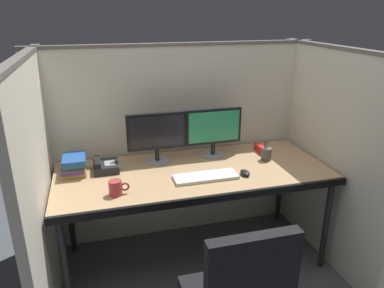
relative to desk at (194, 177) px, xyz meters
The scene contains 14 objects.
ground_plane 0.75m from the desk, 90.00° to the right, with size 8.00×8.00×0.00m, color #4C5156.
cubicle_partition_rear 0.47m from the desk, 90.00° to the left, with size 2.21×0.06×1.57m.
cubicle_partition_left 1.00m from the desk, behind, with size 0.06×1.41×1.57m.
cubicle_partition_right 1.00m from the desk, ahead, with size 0.06×1.41×1.57m.
desk is the anchor object (origin of this frame).
monitor_left 0.41m from the desk, 133.49° to the left, with size 0.43×0.17×0.37m.
monitor_right 0.42m from the desk, 47.72° to the left, with size 0.43×0.17×0.37m.
keyboard_main 0.15m from the desk, 72.65° to the right, with size 0.43×0.15×0.02m, color silver.
computer_mouse 0.36m from the desk, 26.25° to the right, with size 0.06×0.10×0.04m.
pen_cup 0.58m from the desk, ahead, with size 0.08×0.08×0.17m.
red_stapler 0.64m from the desk, 19.32° to the left, with size 0.04×0.15×0.06m, color red.
desk_phone 0.63m from the desk, 163.80° to the left, with size 0.17×0.19×0.09m.
coffee_mug 0.60m from the desk, 159.50° to the right, with size 0.13×0.08×0.09m.
book_stack 0.83m from the desk, 167.18° to the left, with size 0.16×0.23×0.13m.
Camera 1 is at (-0.63, -1.95, 1.80)m, focal length 34.10 mm.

